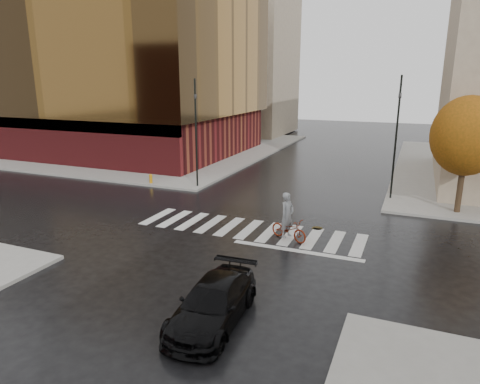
# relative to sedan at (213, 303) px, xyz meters

# --- Properties ---
(ground) EXTENTS (120.00, 120.00, 0.00)m
(ground) POSITION_rel_sedan_xyz_m (-2.09, 7.93, -0.66)
(ground) COLOR black
(ground) RESTS_ON ground
(sidewalk_nw) EXTENTS (30.00, 30.00, 0.15)m
(sidewalk_nw) POSITION_rel_sedan_xyz_m (-23.09, 28.93, -0.59)
(sidewalk_nw) COLOR gray
(sidewalk_nw) RESTS_ON ground
(crosswalk) EXTENTS (12.00, 3.00, 0.01)m
(crosswalk) POSITION_rel_sedan_xyz_m (-2.09, 8.43, -0.66)
(crosswalk) COLOR silver
(crosswalk) RESTS_ON ground
(office_glass) EXTENTS (27.00, 19.00, 16.00)m
(office_glass) POSITION_rel_sedan_xyz_m (-24.09, 25.92, 7.62)
(office_glass) COLOR maroon
(office_glass) RESTS_ON sidewalk_nw
(building_nw_far) EXTENTS (14.00, 12.00, 20.00)m
(building_nw_far) POSITION_rel_sedan_xyz_m (-18.09, 44.93, 9.49)
(building_nw_far) COLOR gray
(building_nw_far) RESTS_ON sidewalk_nw
(tree_ne_a) EXTENTS (3.80, 3.80, 6.50)m
(tree_ne_a) POSITION_rel_sedan_xyz_m (7.91, 15.33, 3.79)
(tree_ne_a) COLOR #302515
(tree_ne_a) RESTS_ON sidewalk_ne
(sedan) EXTENTS (2.13, 4.67, 1.32)m
(sedan) POSITION_rel_sedan_xyz_m (0.00, 0.00, 0.00)
(sedan) COLOR black
(sedan) RESTS_ON ground
(cyclist) EXTENTS (2.16, 1.44, 2.32)m
(cyclist) POSITION_rel_sedan_xyz_m (0.15, 7.83, 0.13)
(cyclist) COLOR maroon
(cyclist) RESTS_ON ground
(traffic_light_nw) EXTENTS (0.22, 0.20, 7.33)m
(traffic_light_nw) POSITION_rel_sedan_xyz_m (-8.59, 14.99, 3.66)
(traffic_light_nw) COLOR black
(traffic_light_nw) RESTS_ON sidewalk_nw
(traffic_light_ne) EXTENTS (0.21, 0.23, 7.55)m
(traffic_light_ne) POSITION_rel_sedan_xyz_m (4.21, 16.93, 3.82)
(traffic_light_ne) COLOR black
(traffic_light_ne) RESTS_ON sidewalk_ne
(fire_hydrant) EXTENTS (0.24, 0.24, 0.66)m
(fire_hydrant) POSITION_rel_sedan_xyz_m (-12.09, 14.43, -0.15)
(fire_hydrant) COLOR orange
(fire_hydrant) RESTS_ON sidewalk_nw
(manhole) EXTENTS (0.60, 0.60, 0.01)m
(manhole) POSITION_rel_sedan_xyz_m (1.10, 9.93, -0.66)
(manhole) COLOR #423617
(manhole) RESTS_ON ground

